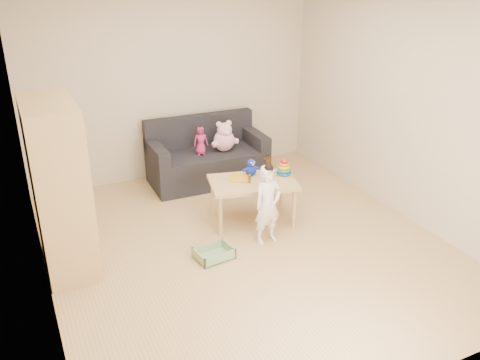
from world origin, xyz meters
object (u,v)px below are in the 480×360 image
wardrobe (60,188)px  toddler (268,206)px  play_table (253,201)px  sofa (208,166)px

wardrobe → toddler: (2.00, -0.45, -0.41)m
wardrobe → play_table: size_ratio=1.72×
play_table → sofa: bearing=91.4°
wardrobe → toddler: bearing=-12.7°
wardrobe → toddler: wardrobe is taller
wardrobe → play_table: (2.07, 0.03, -0.58)m
play_table → toddler: 0.51m
toddler → play_table: bearing=76.8°
sofa → play_table: (0.03, -1.31, 0.04)m
play_table → toddler: toddler is taller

